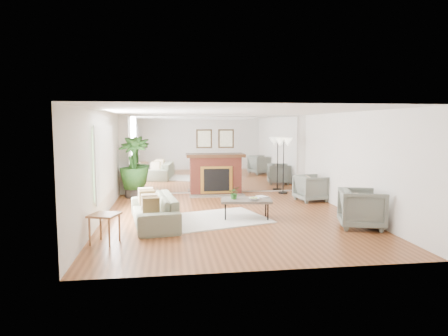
{
  "coord_description": "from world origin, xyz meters",
  "views": [
    {
      "loc": [
        -1.45,
        -9.16,
        2.18
      ],
      "look_at": [
        -0.1,
        0.6,
        1.12
      ],
      "focal_mm": 32.0,
      "sensor_mm": 36.0,
      "label": 1
    }
  ],
  "objects": [
    {
      "name": "wall_right",
      "position": [
        2.99,
        0.0,
        1.25
      ],
      "size": [
        0.02,
        7.0,
        2.5
      ],
      "primitive_type": "cube",
      "color": "white",
      "rests_on": "ground"
    },
    {
      "name": "coffee_table",
      "position": [
        0.31,
        -0.15,
        0.43
      ],
      "size": [
        1.24,
        0.83,
        0.47
      ],
      "rotation": [
        0.0,
        0.0,
        -0.14
      ],
      "color": "#5E544A",
      "rests_on": "ground"
    },
    {
      "name": "side_table",
      "position": [
        -2.65,
        -1.72,
        0.47
      ],
      "size": [
        0.62,
        0.62,
        0.56
      ],
      "rotation": [
        0.0,
        0.0,
        -0.35
      ],
      "color": "brown",
      "rests_on": "ground"
    },
    {
      "name": "sofa",
      "position": [
        -1.8,
        -0.41,
        0.32
      ],
      "size": [
        1.16,
        2.31,
        0.64
      ],
      "primitive_type": "imported",
      "rotation": [
        0.0,
        0.0,
        -1.43
      ],
      "color": "slate",
      "rests_on": "ground"
    },
    {
      "name": "armchair_front",
      "position": [
        2.6,
        -1.31,
        0.42
      ],
      "size": [
        1.14,
        1.12,
        0.83
      ],
      "primitive_type": "imported",
      "rotation": [
        0.0,
        0.0,
        1.28
      ],
      "color": "slate",
      "rests_on": "ground"
    },
    {
      "name": "tabletop_plant",
      "position": [
        0.04,
        -0.12,
        0.61
      ],
      "size": [
        0.3,
        0.28,
        0.29
      ],
      "primitive_type": "imported",
      "rotation": [
        0.0,
        0.0,
        -0.2
      ],
      "color": "#316124",
      "rests_on": "coffee_table"
    },
    {
      "name": "ground",
      "position": [
        0.0,
        0.0,
        0.0
      ],
      "size": [
        7.0,
        7.0,
        0.0
      ],
      "primitive_type": "plane",
      "color": "brown",
      "rests_on": "ground"
    },
    {
      "name": "mirror_panel",
      "position": [
        0.0,
        3.47,
        1.25
      ],
      "size": [
        5.4,
        0.04,
        2.4
      ],
      "primitive_type": "cube",
      "color": "silver",
      "rests_on": "wall_back"
    },
    {
      "name": "wall_back",
      "position": [
        0.0,
        3.49,
        1.25
      ],
      "size": [
        6.0,
        0.02,
        2.5
      ],
      "primitive_type": "cube",
      "color": "white",
      "rests_on": "ground"
    },
    {
      "name": "fireplace",
      "position": [
        0.0,
        3.26,
        0.66
      ],
      "size": [
        1.85,
        0.83,
        2.05
      ],
      "color": "maroon",
      "rests_on": "ground"
    },
    {
      "name": "floor_lamp",
      "position": [
        2.15,
        3.1,
        1.51
      ],
      "size": [
        0.58,
        0.32,
        1.77
      ],
      "color": "black",
      "rests_on": "ground"
    },
    {
      "name": "area_rug",
      "position": [
        -0.52,
        -0.18,
        0.01
      ],
      "size": [
        2.9,
        2.43,
        0.03
      ],
      "primitive_type": "cube",
      "rotation": [
        0.0,
        0.0,
        0.29
      ],
      "color": "white",
      "rests_on": "ground"
    },
    {
      "name": "fruit_bowl",
      "position": [
        0.47,
        -0.32,
        0.5
      ],
      "size": [
        0.28,
        0.28,
        0.06
      ],
      "primitive_type": "imported",
      "rotation": [
        0.0,
        0.0,
        -0.15
      ],
      "color": "brown",
      "rests_on": "coffee_table"
    },
    {
      "name": "wall_left",
      "position": [
        -2.99,
        0.0,
        1.25
      ],
      "size": [
        0.02,
        7.0,
        2.5
      ],
      "primitive_type": "cube",
      "color": "white",
      "rests_on": "ground"
    },
    {
      "name": "potted_ficus",
      "position": [
        -2.52,
        3.03,
        0.98
      ],
      "size": [
        0.97,
        0.97,
        1.83
      ],
      "color": "black",
      "rests_on": "ground"
    },
    {
      "name": "book",
      "position": [
        0.65,
        0.01,
        0.48
      ],
      "size": [
        0.29,
        0.33,
        0.02
      ],
      "primitive_type": "imported",
      "rotation": [
        0.0,
        0.0,
        0.47
      ],
      "color": "brown",
      "rests_on": "coffee_table"
    },
    {
      "name": "window_panel",
      "position": [
        -2.96,
        0.4,
        1.35
      ],
      "size": [
        0.04,
        2.4,
        1.5
      ],
      "primitive_type": "cube",
      "color": "#B2E09E",
      "rests_on": "wall_left"
    },
    {
      "name": "armchair_back",
      "position": [
        2.6,
        1.74,
        0.38
      ],
      "size": [
        0.95,
        0.93,
        0.75
      ],
      "primitive_type": "imported",
      "rotation": [
        0.0,
        0.0,
        1.74
      ],
      "color": "slate",
      "rests_on": "ground"
    }
  ]
}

